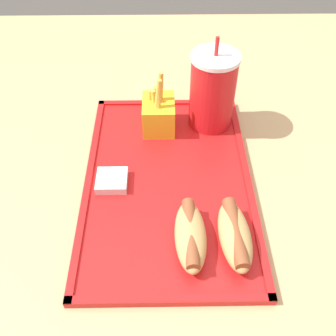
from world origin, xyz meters
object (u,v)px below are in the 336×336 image
object	(u,v)px
hot_dog_far	(235,235)
hot_dog_near	(190,235)
fries_carton	(158,113)
sauce_cup_mayo	(112,180)
soda_cup	(213,91)

from	to	relation	value
hot_dog_far	hot_dog_near	distance (m)	0.07
fries_carton	sauce_cup_mayo	world-z (taller)	fries_carton
hot_dog_far	soda_cup	bearing A→B (deg)	-177.82
hot_dog_far	sauce_cup_mayo	world-z (taller)	hot_dog_far
soda_cup	hot_dog_far	size ratio (longest dim) A/B	1.43
hot_dog_near	sauce_cup_mayo	world-z (taller)	hot_dog_near
soda_cup	hot_dog_far	bearing A→B (deg)	2.18
hot_dog_far	fries_carton	distance (m)	0.30
soda_cup	fries_carton	bearing A→B (deg)	-81.92
fries_carton	sauce_cup_mayo	distance (m)	0.18
hot_dog_near	soda_cup	bearing A→B (deg)	169.15
hot_dog_near	hot_dog_far	bearing A→B (deg)	90.00
sauce_cup_mayo	hot_dog_near	bearing A→B (deg)	46.22
hot_dog_far	fries_carton	xyz separation A→B (m)	(-0.28, -0.12, 0.01)
hot_dog_far	hot_dog_near	size ratio (longest dim) A/B	1.01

